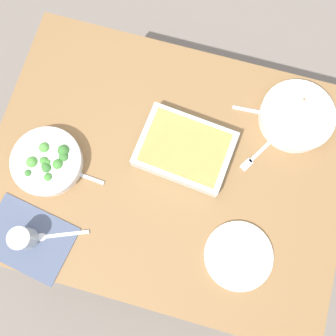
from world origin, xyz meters
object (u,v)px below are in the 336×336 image
object	(u,v)px
broccoli_bowl	(47,162)
drink_cup	(24,238)
side_plate	(239,256)
baking_dish	(185,149)
spoon_spare	(54,236)
spoon_by_broccoli	(73,172)
fork_on_table	(257,154)
stew_bowl	(297,116)
spoon_by_stew	(265,113)

from	to	relation	value
broccoli_bowl	drink_cup	world-z (taller)	drink_cup
drink_cup	side_plate	size ratio (longest dim) A/B	0.39
baking_dish	drink_cup	distance (m)	0.58
spoon_spare	side_plate	bearing A→B (deg)	9.40
broccoli_bowl	spoon_by_broccoli	bearing A→B (deg)	-4.92
fork_on_table	drink_cup	bearing A→B (deg)	-144.07
stew_bowl	spoon_by_stew	xyz separation A→B (m)	(-0.10, -0.01, -0.03)
drink_cup	baking_dish	bearing A→B (deg)	45.27
stew_bowl	drink_cup	xyz separation A→B (m)	(-0.75, -0.63, 0.01)
spoon_by_stew	fork_on_table	xyz separation A→B (m)	(0.01, -0.15, -0.00)
spoon_spare	fork_on_table	xyz separation A→B (m)	(0.57, 0.44, -0.00)
drink_cup	spoon_by_stew	world-z (taller)	drink_cup
drink_cup	side_plate	xyz separation A→B (m)	(0.67, 0.13, -0.03)
drink_cup	side_plate	world-z (taller)	drink_cup
broccoli_bowl	baking_dish	xyz separation A→B (m)	(0.43, 0.16, 0.00)
stew_bowl	baking_dish	world-z (taller)	baking_dish
spoon_by_stew	spoon_spare	distance (m)	0.82
side_plate	spoon_spare	distance (m)	0.59
spoon_by_broccoli	fork_on_table	size ratio (longest dim) A/B	1.09
stew_bowl	fork_on_table	world-z (taller)	stew_bowl
spoon_by_broccoli	spoon_spare	xyz separation A→B (m)	(0.01, -0.22, 0.00)
spoon_by_broccoli	baking_dish	bearing A→B (deg)	26.13
drink_cup	spoon_by_broccoli	distance (m)	0.26
baking_dish	spoon_by_broccoli	distance (m)	0.38
stew_bowl	broccoli_bowl	size ratio (longest dim) A/B	1.08
baking_dish	drink_cup	size ratio (longest dim) A/B	3.77
baking_dish	drink_cup	world-z (taller)	drink_cup
side_plate	stew_bowl	bearing A→B (deg)	80.85
broccoli_bowl	side_plate	distance (m)	0.69
broccoli_bowl	spoon_by_stew	distance (m)	0.75
side_plate	fork_on_table	size ratio (longest dim) A/B	1.37
baking_dish	fork_on_table	distance (m)	0.25
drink_cup	fork_on_table	distance (m)	0.80
baking_dish	spoon_spare	world-z (taller)	baking_dish
baking_dish	spoon_by_stew	bearing A→B (deg)	41.62
stew_bowl	spoon_spare	bearing A→B (deg)	-138.20
spoon_by_stew	fork_on_table	distance (m)	0.15
stew_bowl	spoon_by_stew	size ratio (longest dim) A/B	1.43
fork_on_table	stew_bowl	bearing A→B (deg)	58.87
side_plate	baking_dish	bearing A→B (deg)	131.61
drink_cup	spoon_by_stew	size ratio (longest dim) A/B	0.48
spoon_by_stew	spoon_spare	xyz separation A→B (m)	(-0.57, -0.59, 0.00)
spoon_by_stew	spoon_by_broccoli	distance (m)	0.69
fork_on_table	spoon_by_stew	bearing A→B (deg)	92.78
spoon_by_broccoli	fork_on_table	distance (m)	0.62
stew_bowl	drink_cup	bearing A→B (deg)	-139.87
broccoli_bowl	side_plate	size ratio (longest dim) A/B	1.06
drink_cup	spoon_by_broccoli	bearing A→B (deg)	74.53
baking_dish	spoon_by_stew	distance (m)	0.31
broccoli_bowl	stew_bowl	bearing A→B (deg)	26.22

